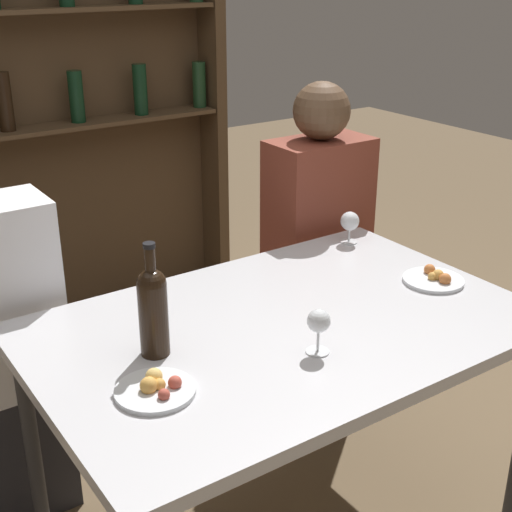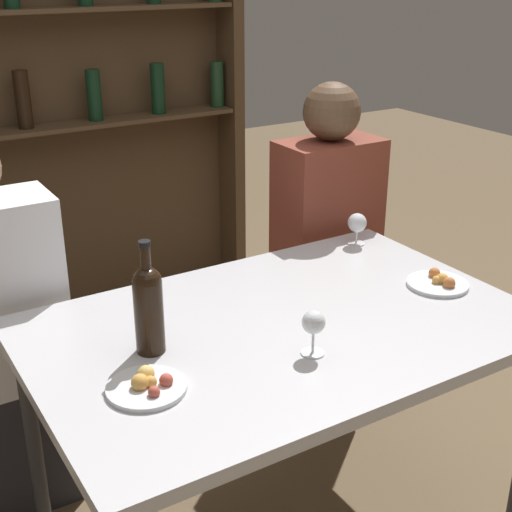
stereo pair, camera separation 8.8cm
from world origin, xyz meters
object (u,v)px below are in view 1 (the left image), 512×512
Objects in this scene: food_plate_1 at (435,279)px; food_plate_0 at (156,388)px; wine_glass_1 at (319,323)px; wine_glass_0 at (350,222)px; seated_person_right at (316,256)px; wine_bottle at (153,307)px.

food_plate_0 is at bearing -176.61° from food_plate_1.
wine_glass_0 is at bearing 42.91° from wine_glass_1.
wine_glass_0 is 0.09× the size of seated_person_right.
wine_glass_1 is at bearing -167.37° from food_plate_1.
wine_bottle is 2.68× the size of wine_glass_0.
food_plate_0 is 1.27m from seated_person_right.
wine_bottle reaches higher than wine_glass_1.
wine_bottle is at bearing 173.66° from food_plate_1.
wine_bottle is at bearing -150.40° from seated_person_right.
seated_person_right reaches higher than food_plate_0.
seated_person_right is (0.96, 0.55, -0.28)m from wine_bottle.
wine_glass_0 reaches higher than food_plate_0.
seated_person_right is (0.07, 0.65, -0.16)m from food_plate_1.
wine_glass_0 is at bearing 18.32° from wine_bottle.
wine_glass_0 is 1.08m from food_plate_0.
wine_glass_1 reaches higher than wine_glass_0.
wine_bottle is 0.41m from wine_glass_1.
wine_glass_0 reaches higher than food_plate_1.
seated_person_right is at bearing 75.60° from wine_glass_0.
wine_glass_0 is 0.60× the size of food_plate_1.
food_plate_1 is at bearing 3.39° from food_plate_0.
seated_person_right reaches higher than wine_glass_0.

